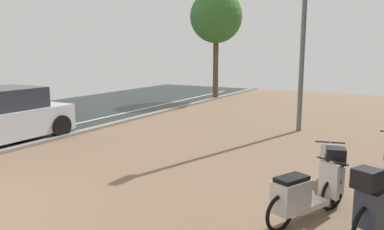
{
  "coord_description": "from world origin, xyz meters",
  "views": [
    {
      "loc": [
        5.73,
        -2.39,
        2.39
      ],
      "look_at": [
        2.4,
        3.51,
        1.23
      ],
      "focal_mm": 35.47,
      "sensor_mm": 36.0,
      "label": 1
    }
  ],
  "objects_px": {
    "lamp_post": "(304,10)",
    "street_tree": "(216,17)",
    "scooter_far": "(332,171)",
    "scooter_mid": "(302,195)"
  },
  "relations": [
    {
      "from": "lamp_post",
      "to": "street_tree",
      "type": "bearing_deg",
      "value": 134.59
    },
    {
      "from": "street_tree",
      "to": "scooter_far",
      "type": "bearing_deg",
      "value": -55.31
    },
    {
      "from": "scooter_far",
      "to": "street_tree",
      "type": "relative_size",
      "value": 0.33
    },
    {
      "from": "street_tree",
      "to": "lamp_post",
      "type": "bearing_deg",
      "value": -45.41
    },
    {
      "from": "scooter_mid",
      "to": "street_tree",
      "type": "relative_size",
      "value": 0.3
    },
    {
      "from": "scooter_far",
      "to": "street_tree",
      "type": "height_order",
      "value": "street_tree"
    },
    {
      "from": "scooter_far",
      "to": "lamp_post",
      "type": "height_order",
      "value": "lamp_post"
    },
    {
      "from": "lamp_post",
      "to": "street_tree",
      "type": "relative_size",
      "value": 1.22
    },
    {
      "from": "scooter_far",
      "to": "street_tree",
      "type": "distance_m",
      "value": 13.19
    },
    {
      "from": "scooter_mid",
      "to": "lamp_post",
      "type": "xyz_separation_m",
      "value": [
        -1.55,
        6.12,
        3.13
      ]
    }
  ]
}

